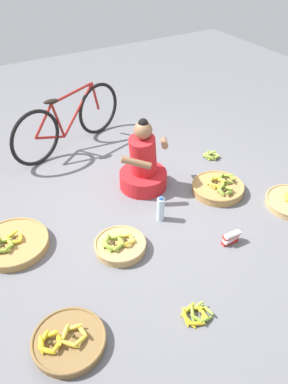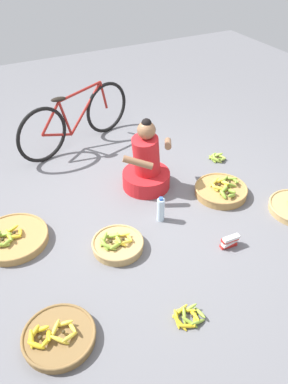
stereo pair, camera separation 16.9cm
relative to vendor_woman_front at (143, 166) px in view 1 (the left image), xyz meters
The scene contains 11 objects.
ground_plane 0.49m from the vendor_woman_front, 133.63° to the right, with size 10.00×10.00×0.00m, color slate.
vendor_woman_front is the anchor object (origin of this frame).
bicycle_leaning 1.26m from the vendor_woman_front, 106.86° to the left, with size 1.62×0.62×0.73m.
banana_basket_mid_left 1.54m from the vendor_woman_front, behind, with size 0.65×0.65×0.15m.
banana_basket_front_center 1.02m from the vendor_woman_front, 132.47° to the right, with size 0.48×0.48×0.15m.
banana_basket_near_vendor 2.01m from the vendor_woman_front, 135.84° to the right, with size 0.54×0.54×0.14m.
banana_basket_back_left 0.84m from the vendor_woman_front, 37.85° to the right, with size 0.56×0.56×0.16m.
loose_bananas_front_right 1.06m from the vendor_woman_front, ahead, with size 0.22×0.22×0.09m.
loose_bananas_back_right 1.76m from the vendor_woman_front, 106.81° to the right, with size 0.24×0.23×0.09m.
water_bottle 0.60m from the vendor_woman_front, 103.36° to the right, with size 0.08×0.08×0.28m.
packet_carton_stack 1.22m from the vendor_woman_front, 77.94° to the right, with size 0.18×0.08×0.12m.
Camera 1 is at (-1.48, -2.72, 2.58)m, focal length 36.47 mm.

